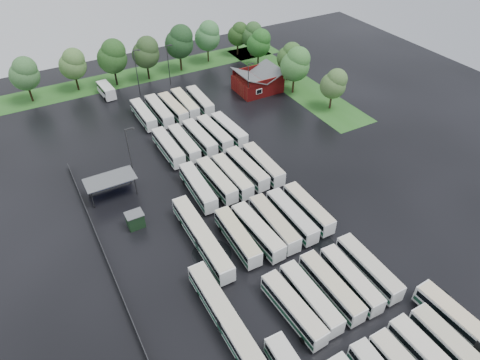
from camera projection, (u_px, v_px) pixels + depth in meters
ground at (267, 240)px, 64.30m from camera, size 160.00×160.00×0.00m
brick_building at (257, 83)px, 101.42m from camera, size 10.07×8.60×5.39m
wash_shed at (110, 180)px, 70.87m from camera, size 8.20×4.20×3.58m
utility_hut at (135, 220)px, 65.87m from camera, size 2.70×2.20×2.62m
grass_strip_north at (139, 75)px, 109.19m from camera, size 80.00×10.00×0.01m
grass_strip_east at (292, 81)px, 106.42m from camera, size 10.00×50.00×0.01m
west_fence at (106, 257)px, 60.90m from camera, size 0.10×50.00×1.20m
bus_r0c4 at (454, 350)px, 48.69m from camera, size 2.48×11.31×3.14m
bus_r1c0 at (293, 309)px, 53.03m from camera, size 2.81×11.02×3.04m
bus_r1c1 at (310, 298)px, 54.31m from camera, size 2.32×10.84×3.02m
bus_r1c2 at (331, 287)px, 55.59m from camera, size 2.38×11.05×3.07m
bus_r1c3 at (351, 279)px, 56.59m from camera, size 2.61×10.83×3.00m
bus_r1c4 at (368, 268)px, 58.07m from camera, size 2.48×11.08×3.08m
bus_r2c0 at (237, 237)px, 62.62m from camera, size 2.66×11.06×3.06m
bus_r2c1 at (258, 231)px, 63.41m from camera, size 2.89×11.35×3.13m
bus_r2c2 at (274, 223)px, 64.72m from camera, size 2.63×11.41×3.16m
bus_r2c3 at (292, 216)px, 65.98m from camera, size 2.46×11.17×3.10m
bus_r2c4 at (308, 208)px, 67.41m from camera, size 2.39×10.90×3.03m
bus_r3c0 at (198, 187)px, 71.45m from camera, size 2.87×11.45×3.16m
bus_r3c1 at (216, 180)px, 72.97m from camera, size 2.61×11.12×3.08m
bus_r3c2 at (232, 176)px, 73.84m from camera, size 2.50×11.02×3.06m
bus_r3c3 at (247, 168)px, 75.51m from camera, size 2.80×11.23×3.10m
bus_r3c4 at (263, 164)px, 76.50m from camera, size 2.45×11.16×3.10m
bus_r4c0 at (168, 147)px, 80.66m from camera, size 2.44×11.31×3.15m
bus_r4c1 at (184, 143)px, 81.87m from camera, size 2.35×10.89×3.03m
bus_r4c2 at (200, 137)px, 83.36m from camera, size 2.63×11.14×3.08m
bus_r4c3 at (214, 133)px, 84.56m from camera, size 2.77×11.21×3.10m
bus_r4c4 at (229, 129)px, 85.76m from camera, size 2.87×10.99×3.03m
bus_r5c0 at (144, 114)px, 90.36m from camera, size 2.33×10.82×3.01m
bus_r5c1 at (159, 111)px, 91.39m from camera, size 2.45×11.38×3.17m
bus_r5c2 at (173, 108)px, 92.53m from camera, size 2.77×11.12×3.07m
bus_r5c3 at (185, 103)px, 94.02m from camera, size 2.56×11.18×3.10m
bus_r5c4 at (200, 101)px, 95.11m from camera, size 2.67×10.90×3.01m
artic_bus_west_b at (202, 237)px, 62.45m from camera, size 2.56×16.93×3.14m
artic_bus_west_c at (224, 316)px, 52.15m from camera, size 2.37×16.44×3.05m
artic_bus_east at (478, 339)px, 49.75m from camera, size 3.18×16.80×3.10m
minibus at (106, 90)px, 99.35m from camera, size 2.84×6.56×2.80m
tree_north_0 at (25, 73)px, 94.12m from camera, size 6.43×6.43×10.65m
tree_north_1 at (73, 64)px, 98.75m from camera, size 6.21×6.21×10.29m
tree_north_2 at (113, 56)px, 100.18m from camera, size 6.95×6.95×11.51m
tree_north_3 at (146, 52)px, 103.07m from camera, size 6.58×6.58×10.89m
tree_north_4 at (180, 41)px, 106.79m from camera, size 7.16×7.16×11.87m
tree_north_5 at (208, 36)px, 111.50m from camera, size 6.65×6.65×11.01m
tree_north_6 at (238, 34)px, 116.10m from camera, size 5.44×5.43×9.00m
tree_east_0 at (334, 84)px, 92.11m from camera, size 5.62×5.62×9.31m
tree_east_1 at (296, 64)px, 97.28m from camera, size 6.73×6.73×11.15m
tree_east_2 at (290, 56)px, 103.27m from camera, size 5.79×5.78×9.57m
tree_east_3 at (259, 43)px, 109.14m from camera, size 6.08×6.08×10.08m
tree_east_4 at (252, 34)px, 115.29m from camera, size 5.66×5.66×9.38m
lamp_post_ne at (249, 80)px, 95.05m from camera, size 1.40×0.27×9.11m
lamp_post_nw at (130, 152)px, 71.34m from camera, size 1.67×0.33×10.86m
lamp_post_back_w at (137, 69)px, 97.02m from camera, size 1.67×0.32×10.82m
lamp_post_back_e at (169, 62)px, 101.42m from camera, size 1.53×0.30×9.90m
puddle_0 at (366, 357)px, 49.88m from camera, size 4.08×4.08×0.01m
puddle_1 at (418, 331)px, 52.44m from camera, size 3.10×3.10×0.01m
puddle_2 at (212, 254)px, 62.18m from camera, size 5.85×5.85×0.01m
puddle_3 at (322, 244)px, 63.74m from camera, size 3.76×3.76×0.01m
puddle_4 at (442, 296)px, 56.51m from camera, size 2.36×2.36×0.01m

